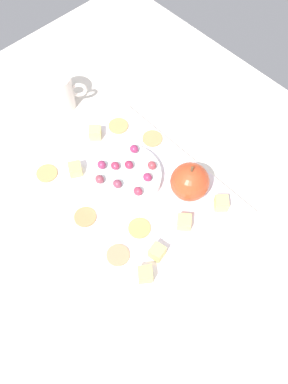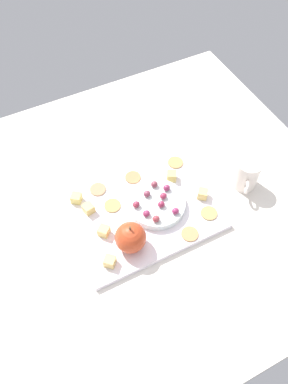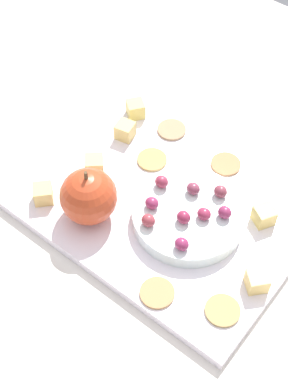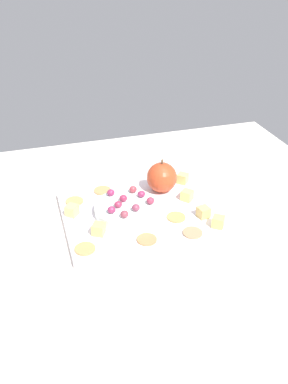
# 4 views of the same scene
# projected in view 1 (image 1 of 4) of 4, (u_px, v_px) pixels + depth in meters

# --- Properties ---
(table) EXTENTS (1.14, 1.02, 0.04)m
(table) POSITION_uv_depth(u_px,v_px,m) (125.00, 212.00, 0.93)
(table) COLOR silver
(table) RESTS_ON ground
(platter) EXTENTS (0.39, 0.29, 0.02)m
(platter) POSITION_uv_depth(u_px,v_px,m) (137.00, 194.00, 0.92)
(platter) COLOR white
(platter) RESTS_ON table
(serving_dish) EXTENTS (0.16, 0.16, 0.02)m
(serving_dish) POSITION_uv_depth(u_px,v_px,m) (124.00, 176.00, 0.92)
(serving_dish) COLOR white
(serving_dish) RESTS_ON platter
(apple_whole) EXTENTS (0.08, 0.08, 0.08)m
(apple_whole) POSITION_uv_depth(u_px,v_px,m) (190.00, 182.00, 0.88)
(apple_whole) COLOR #C34121
(apple_whole) RESTS_ON platter
(apple_stem) EXTENTS (0.01, 0.01, 0.01)m
(apple_stem) POSITION_uv_depth(u_px,v_px,m) (192.00, 169.00, 0.84)
(apple_stem) COLOR brown
(apple_stem) RESTS_ON apple_whole
(cheese_cube_0) EXTENTS (0.03, 0.03, 0.03)m
(cheese_cube_0) POSITION_uv_depth(u_px,v_px,m) (157.00, 252.00, 0.83)
(cheese_cube_0) COLOR #E1C36C
(cheese_cube_0) RESTS_ON platter
(cheese_cube_1) EXTENTS (0.04, 0.04, 0.03)m
(cheese_cube_1) POSITION_uv_depth(u_px,v_px,m) (221.00, 203.00, 0.88)
(cheese_cube_1) COLOR #EEC76D
(cheese_cube_1) RESTS_ON platter
(cheese_cube_2) EXTENTS (0.04, 0.04, 0.03)m
(cheese_cube_2) POSITION_uv_depth(u_px,v_px,m) (145.00, 274.00, 0.81)
(cheese_cube_2) COLOR #E2CC66
(cheese_cube_2) RESTS_ON platter
(cheese_cube_3) EXTENTS (0.04, 0.04, 0.03)m
(cheese_cube_3) POSITION_uv_depth(u_px,v_px,m) (75.00, 169.00, 0.93)
(cheese_cube_3) COLOR #E8C768
(cheese_cube_3) RESTS_ON platter
(cheese_cube_4) EXTENTS (0.04, 0.04, 0.03)m
(cheese_cube_4) POSITION_uv_depth(u_px,v_px,m) (95.00, 133.00, 0.98)
(cheese_cube_4) COLOR #F3CF71
(cheese_cube_4) RESTS_ON platter
(cheese_cube_5) EXTENTS (0.04, 0.04, 0.03)m
(cheese_cube_5) POSITION_uv_depth(u_px,v_px,m) (184.00, 222.00, 0.86)
(cheese_cube_5) COLOR #EDCC6D
(cheese_cube_5) RESTS_ON platter
(cracker_0) EXTENTS (0.05, 0.05, 0.00)m
(cracker_0) POSITION_uv_depth(u_px,v_px,m) (139.00, 228.00, 0.87)
(cracker_0) COLOR tan
(cracker_0) RESTS_ON platter
(cracker_1) EXTENTS (0.05, 0.05, 0.00)m
(cracker_1) POSITION_uv_depth(u_px,v_px,m) (118.00, 126.00, 1.00)
(cracker_1) COLOR tan
(cracker_1) RESTS_ON platter
(cracker_2) EXTENTS (0.05, 0.05, 0.00)m
(cracker_2) POSITION_uv_depth(u_px,v_px,m) (118.00, 255.00, 0.84)
(cracker_2) COLOR tan
(cracker_2) RESTS_ON platter
(cracker_3) EXTENTS (0.05, 0.05, 0.00)m
(cracker_3) POSITION_uv_depth(u_px,v_px,m) (152.00, 138.00, 0.98)
(cracker_3) COLOR tan
(cracker_3) RESTS_ON platter
(cracker_4) EXTENTS (0.05, 0.05, 0.00)m
(cracker_4) POSITION_uv_depth(u_px,v_px,m) (47.00, 173.00, 0.93)
(cracker_4) COLOR tan
(cracker_4) RESTS_ON platter
(cracker_5) EXTENTS (0.05, 0.05, 0.00)m
(cracker_5) POSITION_uv_depth(u_px,v_px,m) (85.00, 217.00, 0.88)
(cracker_5) COLOR #B67F50
(cracker_5) RESTS_ON platter
(grape_0) EXTENTS (0.02, 0.02, 0.02)m
(grape_0) POSITION_uv_depth(u_px,v_px,m) (147.00, 177.00, 0.90)
(grape_0) COLOR #8F2B52
(grape_0) RESTS_ON serving_dish
(grape_1) EXTENTS (0.02, 0.02, 0.02)m
(grape_1) POSITION_uv_depth(u_px,v_px,m) (100.00, 179.00, 0.89)
(grape_1) COLOR brown
(grape_1) RESTS_ON serving_dish
(grape_2) EXTENTS (0.02, 0.02, 0.02)m
(grape_2) POSITION_uv_depth(u_px,v_px,m) (115.00, 166.00, 0.91)
(grape_2) COLOR #962B49
(grape_2) RESTS_ON serving_dish
(grape_3) EXTENTS (0.02, 0.02, 0.02)m
(grape_3) POSITION_uv_depth(u_px,v_px,m) (129.00, 165.00, 0.91)
(grape_3) COLOR #902746
(grape_3) RESTS_ON serving_dish
(grape_4) EXTENTS (0.02, 0.02, 0.02)m
(grape_4) POSITION_uv_depth(u_px,v_px,m) (138.00, 191.00, 0.88)
(grape_4) COLOR #973149
(grape_4) RESTS_ON serving_dish
(grape_5) EXTENTS (0.02, 0.02, 0.02)m
(grape_5) POSITION_uv_depth(u_px,v_px,m) (152.00, 165.00, 0.91)
(grape_5) COLOR #9A3942
(grape_5) RESTS_ON serving_dish
(grape_6) EXTENTS (0.02, 0.02, 0.02)m
(grape_6) POSITION_uv_depth(u_px,v_px,m) (134.00, 149.00, 0.93)
(grape_6) COLOR #8E2953
(grape_6) RESTS_ON serving_dish
(grape_7) EXTENTS (0.02, 0.02, 0.02)m
(grape_7) POSITION_uv_depth(u_px,v_px,m) (102.00, 165.00, 0.91)
(grape_7) COLOR #8E2D54
(grape_7) RESTS_ON serving_dish
(grape_8) EXTENTS (0.02, 0.02, 0.02)m
(grape_8) POSITION_uv_depth(u_px,v_px,m) (117.00, 184.00, 0.89)
(grape_8) COLOR #84384E
(grape_8) RESTS_ON serving_dish
(cup) EXTENTS (0.08, 0.09, 0.09)m
(cup) POSITION_uv_depth(u_px,v_px,m) (59.00, 92.00, 1.01)
(cup) COLOR white
(cup) RESTS_ON table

